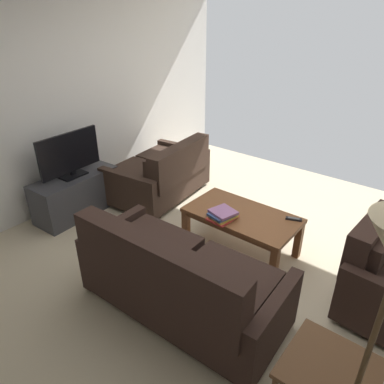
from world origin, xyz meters
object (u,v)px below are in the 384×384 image
Objects in this scene: sofa_main at (177,279)px; coffee_table at (242,219)px; loveseat_near at (162,174)px; end_table at (328,379)px; book_stack at (223,215)px; flat_tv at (70,154)px; tv_stand at (76,195)px; tv_remote at (294,219)px.

sofa_main reaches higher than coffee_table.
end_table is at bearing 149.61° from loveseat_near.
book_stack is (1.46, -1.08, 0.02)m from end_table.
tv_stand is at bearing 73.35° from flat_tv.
tv_stand is at bearing 62.35° from loveseat_near.
sofa_main is 1.62× the size of tv_stand.
sofa_main is 2.21m from flat_tv.
end_table is (-1.29, 0.19, 0.12)m from sofa_main.
book_stack reaches higher than tv_stand.
end_table is (-2.87, 1.69, 0.15)m from loveseat_near.
tv_remote reaches higher than coffee_table.
end_table is 0.71× the size of flat_tv.
loveseat_near is 1.25× the size of coffee_table.
sofa_main reaches higher than tv_remote.
book_stack reaches higher than tv_remote.
tv_remote is (0.89, -1.52, -0.02)m from end_table.
loveseat_near is 1.24m from flat_tv.
loveseat_near is at bearing -43.41° from sofa_main.
tv_stand is 2.01m from book_stack.
tv_remote is (-1.98, 0.17, 0.12)m from loveseat_near.
coffee_table is (0.07, -1.11, 0.02)m from sofa_main.
coffee_table is 7.00× the size of tv_remote.
flat_tv is (-0.00, -0.00, 0.54)m from tv_stand.
coffee_table is at bearing 25.22° from tv_remote.
end_table is (-1.36, 1.29, 0.10)m from coffee_table.
loveseat_near reaches higher than book_stack.
loveseat_near is 8.78× the size of tv_remote.
coffee_table is 2.14m from tv_stand.
sofa_main reaches higher than tv_stand.
coffee_table is at bearing -162.99° from tv_stand.
loveseat_near is 1.99m from tv_remote.
sofa_main is 1.39m from tv_remote.
sofa_main is 5.88× the size of book_stack.
tv_stand is 0.54m from flat_tv.
tv_remote is at bearing -106.74° from sofa_main.
flat_tv is (2.05, 0.62, 0.41)m from coffee_table.
tv_remote is at bearing 175.11° from loveseat_near.
sofa_main is 3.01× the size of end_table.
coffee_table is at bearing -163.02° from flat_tv.
loveseat_near is at bearing -23.12° from book_stack.
tv_stand is (0.53, 1.02, -0.08)m from loveseat_near.
loveseat_near is 1.33× the size of tv_stand.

